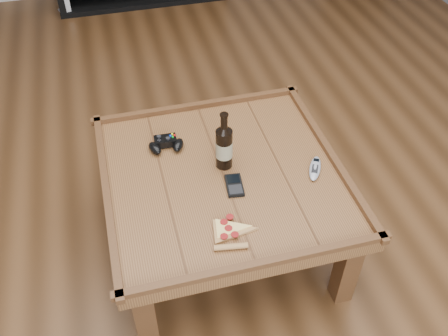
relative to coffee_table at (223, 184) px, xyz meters
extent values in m
plane|color=#3F2512|center=(0.00, 0.00, -0.39)|extent=(6.00, 6.00, 0.00)
cube|color=#543118|center=(0.00, 0.00, 0.03)|extent=(1.00, 1.00, 0.06)
cube|color=#3C2010|center=(-0.42, -0.42, -0.20)|extent=(0.08, 0.08, 0.39)
cube|color=#3C2010|center=(0.42, -0.42, -0.20)|extent=(0.08, 0.08, 0.39)
cube|color=#3C2010|center=(-0.42, 0.42, -0.20)|extent=(0.08, 0.08, 0.39)
cube|color=#3C2010|center=(0.42, 0.42, -0.20)|extent=(0.08, 0.08, 0.39)
cube|color=#3C2010|center=(0.00, 0.48, 0.07)|extent=(1.03, 0.03, 0.03)
cube|color=#3C2010|center=(0.00, -0.48, 0.07)|extent=(1.03, 0.03, 0.03)
cube|color=#3C2010|center=(0.48, 0.00, 0.07)|extent=(0.03, 1.03, 0.03)
cube|color=#3C2010|center=(-0.48, 0.00, 0.07)|extent=(0.03, 1.03, 0.03)
cylinder|color=black|center=(0.02, 0.05, 0.15)|extent=(0.07, 0.07, 0.19)
cone|color=black|center=(0.02, 0.05, 0.26)|extent=(0.07, 0.07, 0.03)
cylinder|color=black|center=(0.02, 0.05, 0.30)|extent=(0.03, 0.03, 0.07)
cylinder|color=black|center=(0.02, 0.05, 0.33)|extent=(0.04, 0.04, 0.01)
cylinder|color=tan|center=(0.02, 0.05, 0.15)|extent=(0.07, 0.07, 0.08)
cube|color=black|center=(-0.20, 0.25, 0.08)|extent=(0.10, 0.07, 0.03)
ellipsoid|color=black|center=(-0.25, 0.21, 0.08)|extent=(0.07, 0.09, 0.04)
ellipsoid|color=black|center=(-0.15, 0.21, 0.08)|extent=(0.07, 0.09, 0.04)
cylinder|color=black|center=(-0.23, 0.26, 0.10)|extent=(0.02, 0.02, 0.01)
cylinder|color=black|center=(-0.19, 0.24, 0.10)|extent=(0.02, 0.02, 0.01)
cylinder|color=yellow|center=(-0.17, 0.26, 0.10)|extent=(0.01, 0.01, 0.01)
cylinder|color=red|center=(-0.16, 0.25, 0.10)|extent=(0.01, 0.01, 0.01)
cylinder|color=#0C33CC|center=(-0.18, 0.25, 0.10)|extent=(0.01, 0.01, 0.01)
cylinder|color=#0C9919|center=(-0.17, 0.24, 0.10)|extent=(0.01, 0.01, 0.01)
cylinder|color=#B1874D|center=(-0.07, -0.38, 0.07)|extent=(0.13, 0.04, 0.02)
cylinder|color=maroon|center=(-0.08, -0.34, 0.08)|extent=(0.03, 0.03, 0.00)
cylinder|color=maroon|center=(-0.04, -0.34, 0.08)|extent=(0.03, 0.03, 0.00)
cylinder|color=maroon|center=(-0.06, -0.30, 0.08)|extent=(0.03, 0.03, 0.00)
cylinder|color=maroon|center=(-0.07, -0.27, 0.08)|extent=(0.03, 0.03, 0.00)
cylinder|color=maroon|center=(-0.04, -0.25, 0.08)|extent=(0.03, 0.03, 0.00)
cube|color=black|center=(0.03, -0.08, 0.07)|extent=(0.08, 0.13, 0.02)
cube|color=black|center=(0.03, -0.05, 0.07)|extent=(0.06, 0.05, 0.00)
cube|color=black|center=(0.02, -0.11, 0.07)|extent=(0.06, 0.06, 0.00)
ellipsoid|color=#9FA3AD|center=(0.38, -0.08, 0.07)|extent=(0.11, 0.16, 0.02)
cube|color=black|center=(0.40, -0.04, 0.08)|extent=(0.03, 0.03, 0.00)
cube|color=black|center=(0.38, -0.09, 0.08)|extent=(0.05, 0.06, 0.00)
cube|color=gray|center=(-0.65, 2.63, -0.38)|extent=(0.14, 0.19, 0.01)
cube|color=white|center=(-0.65, 2.63, -0.28)|extent=(0.09, 0.15, 0.19)
camera|label=1|loc=(-0.38, -1.46, 1.53)|focal=40.00mm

